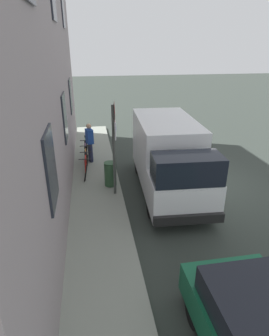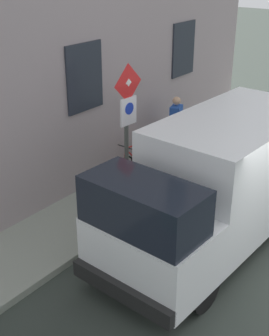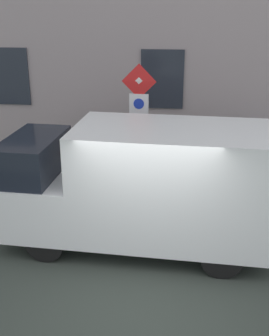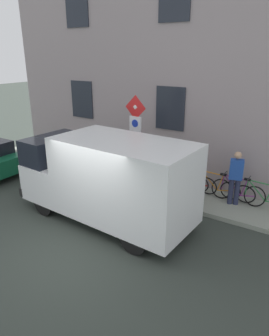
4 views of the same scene
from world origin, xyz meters
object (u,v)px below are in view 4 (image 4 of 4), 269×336
object	(u,v)px
pedestrian	(236,176)
litter_bin	(155,181)
sign_post_stacked	(136,131)
bicycle_purple	(237,191)
bicycle_orange	(214,186)
delivery_van	(107,178)
bicycle_green	(262,197)
bicycle_red	(193,181)

from	to	relation	value
pedestrian	litter_bin	distance (m)	2.58
sign_post_stacked	bicycle_purple	world-z (taller)	sign_post_stacked
bicycle_orange	litter_bin	world-z (taller)	litter_bin
sign_post_stacked	delivery_van	xyz separation A→B (m)	(-1.92, -0.29, -0.92)
delivery_van	bicycle_orange	bearing A→B (deg)	-123.41
pedestrian	bicycle_green	bearing A→B (deg)	-92.31
delivery_van	litter_bin	xyz separation A→B (m)	(2.05, -0.39, -0.74)
sign_post_stacked	litter_bin	distance (m)	1.80
bicycle_orange	pedestrian	bearing A→B (deg)	162.83
bicycle_purple	bicycle_orange	distance (m)	0.76
bicycle_purple	litter_bin	size ratio (longest dim) A/B	1.90
bicycle_purple	pedestrian	bearing A→B (deg)	72.17
bicycle_green	pedestrian	bearing A→B (deg)	13.52
bicycle_orange	bicycle_red	size ratio (longest dim) A/B	1.00
pedestrian	litter_bin	bearing A→B (deg)	89.59
bicycle_green	bicycle_red	xyz separation A→B (m)	(0.00, 2.27, 0.00)
bicycle_green	bicycle_purple	bearing A→B (deg)	-0.12
bicycle_purple	delivery_van	bearing A→B (deg)	45.48
bicycle_purple	litter_bin	world-z (taller)	litter_bin
sign_post_stacked	litter_bin	xyz separation A→B (m)	(0.14, -0.68, -1.66)
bicycle_green	pedestrian	size ratio (longest dim) A/B	0.99
bicycle_red	litter_bin	size ratio (longest dim) A/B	1.91
bicycle_green	sign_post_stacked	bearing A→B (deg)	14.33
litter_bin	pedestrian	bearing A→B (deg)	-74.46
delivery_van	bicycle_purple	distance (m)	4.21
bicycle_green	litter_bin	bearing A→B (deg)	14.95
sign_post_stacked	pedestrian	xyz separation A→B (m)	(0.82, -3.12, -1.18)
bicycle_purple	bicycle_red	bearing A→B (deg)	0.13
sign_post_stacked	bicycle_purple	distance (m)	3.77
delivery_van	bicycle_red	distance (m)	3.35
bicycle_green	bicycle_orange	world-z (taller)	same
bicycle_purple	pedestrian	distance (m)	0.60
bicycle_green	bicycle_purple	size ratio (longest dim) A/B	1.00
bicycle_green	litter_bin	distance (m)	3.38
litter_bin	bicycle_green	bearing A→B (deg)	-74.94
sign_post_stacked	bicycle_orange	size ratio (longest dim) A/B	1.83
bicycle_green	bicycle_orange	bearing A→B (deg)	-0.11
litter_bin	bicycle_orange	bearing A→B (deg)	-63.36
bicycle_purple	bicycle_orange	xyz separation A→B (m)	(-0.00, 0.76, 0.00)
delivery_van	bicycle_green	size ratio (longest dim) A/B	3.17
delivery_van	pedestrian	size ratio (longest dim) A/B	3.15
sign_post_stacked	bicycle_orange	distance (m)	3.16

